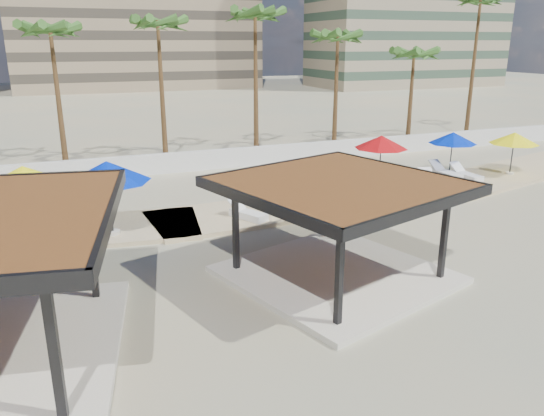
{
  "coord_description": "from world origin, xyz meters",
  "views": [
    {
      "loc": [
        -9.02,
        -14.62,
        7.42
      ],
      "look_at": [
        -1.93,
        3.18,
        1.4
      ],
      "focal_mm": 35.0,
      "sensor_mm": 36.0,
      "label": 1
    }
  ],
  "objects_px": {
    "lounger_c": "(466,176)",
    "lounger_d": "(445,174)",
    "pavilion_central": "(338,221)",
    "umbrella_c": "(381,142)",
    "lounger_a": "(248,214)",
    "lounger_b": "(433,185)"
  },
  "relations": [
    {
      "from": "umbrella_c",
      "to": "lounger_a",
      "type": "bearing_deg",
      "value": -159.7
    },
    {
      "from": "umbrella_c",
      "to": "lounger_b",
      "type": "distance_m",
      "value": 3.48
    },
    {
      "from": "pavilion_central",
      "to": "umbrella_c",
      "type": "distance_m",
      "value": 12.34
    },
    {
      "from": "pavilion_central",
      "to": "umbrella_c",
      "type": "relative_size",
      "value": 2.65
    },
    {
      "from": "lounger_c",
      "to": "lounger_a",
      "type": "bearing_deg",
      "value": 96.89
    },
    {
      "from": "lounger_b",
      "to": "lounger_d",
      "type": "xyz_separation_m",
      "value": [
        2.22,
        1.78,
        -0.02
      ]
    },
    {
      "from": "lounger_c",
      "to": "lounger_d",
      "type": "bearing_deg",
      "value": 46.36
    },
    {
      "from": "umbrella_c",
      "to": "lounger_b",
      "type": "xyz_separation_m",
      "value": [
        1.77,
        -2.27,
        -1.96
      ]
    },
    {
      "from": "lounger_b",
      "to": "pavilion_central",
      "type": "bearing_deg",
      "value": 139.69
    },
    {
      "from": "lounger_c",
      "to": "umbrella_c",
      "type": "bearing_deg",
      "value": 74.31
    },
    {
      "from": "lounger_a",
      "to": "lounger_c",
      "type": "xyz_separation_m",
      "value": [
        13.43,
        1.97,
        0.02
      ]
    },
    {
      "from": "lounger_a",
      "to": "lounger_d",
      "type": "xyz_separation_m",
      "value": [
        12.62,
        2.71,
        0.02
      ]
    },
    {
      "from": "umbrella_c",
      "to": "lounger_c",
      "type": "bearing_deg",
      "value": -14.21
    },
    {
      "from": "lounger_b",
      "to": "lounger_d",
      "type": "height_order",
      "value": "lounger_b"
    },
    {
      "from": "umbrella_c",
      "to": "lounger_a",
      "type": "distance_m",
      "value": 9.41
    },
    {
      "from": "pavilion_central",
      "to": "lounger_a",
      "type": "relative_size",
      "value": 4.18
    },
    {
      "from": "pavilion_central",
      "to": "lounger_d",
      "type": "height_order",
      "value": "pavilion_central"
    },
    {
      "from": "lounger_a",
      "to": "umbrella_c",
      "type": "bearing_deg",
      "value": -96.63
    },
    {
      "from": "lounger_c",
      "to": "lounger_d",
      "type": "distance_m",
      "value": 1.09
    },
    {
      "from": "lounger_c",
      "to": "lounger_b",
      "type": "bearing_deg",
      "value": 107.63
    },
    {
      "from": "pavilion_central",
      "to": "lounger_b",
      "type": "height_order",
      "value": "pavilion_central"
    },
    {
      "from": "umbrella_c",
      "to": "lounger_d",
      "type": "height_order",
      "value": "umbrella_c"
    }
  ]
}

